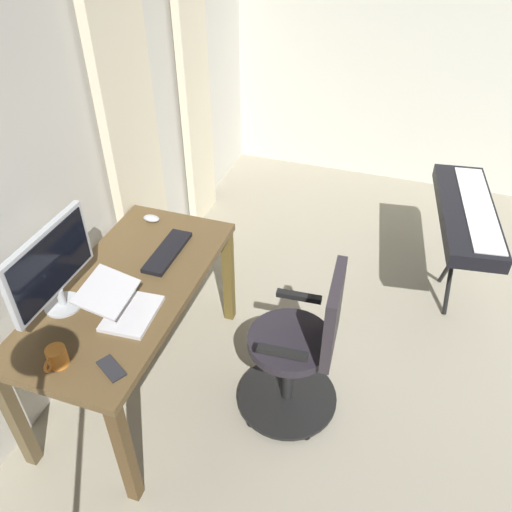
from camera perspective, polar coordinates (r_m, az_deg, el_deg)
back_room_partition at (r=3.00m, az=-19.10°, el=15.68°), size 4.83×0.10×2.86m
curtain_left_panel at (r=4.01m, az=-6.86°, el=19.29°), size 0.42×0.06×2.41m
curtain_right_panel at (r=3.25m, az=-13.68°, el=13.95°), size 0.53×0.06×2.41m
desk at (r=2.78m, az=-13.70°, el=-4.63°), size 1.37×0.67×0.74m
office_chair at (r=2.73m, az=4.95°, el=-10.33°), size 0.56×0.56×0.95m
computer_monitor at (r=2.54m, az=-21.57°, el=-1.01°), size 0.56×0.18×0.43m
computer_keyboard at (r=2.87m, az=-9.67°, el=0.46°), size 0.39×0.12×0.02m
laptop at (r=2.53m, az=-14.40°, el=-5.26°), size 0.30×0.34×0.16m
computer_mouse at (r=3.15m, az=-11.40°, el=4.07°), size 0.06×0.10×0.04m
cell_phone_by_monitor at (r=2.34m, az=-15.58°, el=-11.79°), size 0.13×0.16×0.01m
mug_coffee at (r=2.40m, az=-21.00°, el=-10.30°), size 0.13×0.09×0.09m
piano_keyboard at (r=3.48m, az=22.08°, el=4.27°), size 1.09×0.46×0.77m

